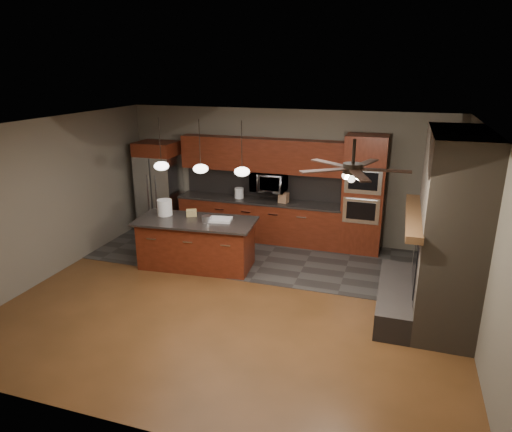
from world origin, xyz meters
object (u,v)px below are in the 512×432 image
at_px(oven_tower, 363,195).
at_px(white_bucket, 165,207).
at_px(kitchen_island, 197,243).
at_px(counter_bucket, 239,193).
at_px(cardboard_box, 191,213).
at_px(microwave, 269,182).
at_px(paint_tray, 219,220).
at_px(refrigerator, 159,187).
at_px(paint_can, 207,219).
at_px(counter_box, 284,198).

bearing_deg(oven_tower, white_bucket, -155.48).
relative_size(kitchen_island, counter_bucket, 10.25).
distance_m(kitchen_island, cardboard_box, 0.59).
relative_size(microwave, paint_tray, 1.61).
relative_size(refrigerator, paint_tray, 4.50).
distance_m(white_bucket, paint_tray, 1.12).
distance_m(kitchen_island, paint_can, 0.57).
height_order(microwave, cardboard_box, microwave).
bearing_deg(paint_can, kitchen_island, 173.52).
relative_size(oven_tower, cardboard_box, 12.38).
relative_size(refrigerator, counter_bucket, 9.20).
bearing_deg(refrigerator, paint_can, -41.42).
height_order(white_bucket, paint_can, white_bucket).
distance_m(microwave, paint_tray, 1.78).
relative_size(refrigerator, cardboard_box, 10.63).
relative_size(paint_can, counter_box, 0.82).
distance_m(paint_can, cardboard_box, 0.48).
bearing_deg(kitchen_island, paint_can, -11.26).
distance_m(microwave, paint_can, 1.95).
xyz_separation_m(refrigerator, kitchen_island, (1.67, -1.65, -0.56)).
bearing_deg(counter_box, counter_bucket, -171.22).
distance_m(microwave, counter_box, 0.47).
bearing_deg(counter_box, refrigerator, -167.77).
bearing_deg(counter_box, oven_tower, 13.12).
xyz_separation_m(oven_tower, counter_bucket, (-2.63, 0.01, -0.18)).
height_order(paint_can, counter_bucket, counter_bucket).
height_order(white_bucket, cardboard_box, white_bucket).
xyz_separation_m(paint_can, cardboard_box, (-0.41, 0.24, 0.00)).
bearing_deg(microwave, refrigerator, -177.06).
distance_m(paint_can, counter_box, 1.99).
bearing_deg(counter_bucket, paint_can, -89.97).
bearing_deg(paint_can, white_bucket, 171.74).
distance_m(oven_tower, paint_tray, 2.94).
distance_m(microwave, kitchen_island, 2.16).
xyz_separation_m(refrigerator, counter_box, (2.91, 0.03, -0.01)).
xyz_separation_m(refrigerator, white_bucket, (0.98, -1.55, 0.05)).
distance_m(oven_tower, microwave, 1.98).
bearing_deg(paint_tray, refrigerator, 134.20).
relative_size(oven_tower, kitchen_island, 1.05).
xyz_separation_m(paint_tray, counter_box, (0.81, 1.58, 0.06)).
relative_size(refrigerator, counter_box, 9.54).
relative_size(refrigerator, paint_can, 11.58).
bearing_deg(refrigerator, cardboard_box, -44.08).
relative_size(microwave, refrigerator, 0.36).
xyz_separation_m(microwave, refrigerator, (-2.56, -0.13, -0.28)).
height_order(paint_can, cardboard_box, cardboard_box).
bearing_deg(counter_box, paint_can, -108.90).
distance_m(refrigerator, white_bucket, 1.83).
relative_size(microwave, cardboard_box, 3.81).
bearing_deg(paint_can, counter_bucket, 90.03).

